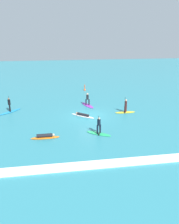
# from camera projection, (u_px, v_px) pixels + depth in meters

# --- Properties ---
(ground_plane) EXTENTS (120.00, 120.00, 0.00)m
(ground_plane) POSITION_uv_depth(u_px,v_px,m) (90.00, 116.00, 25.91)
(ground_plane) COLOR teal
(ground_plane) RESTS_ON ground
(surfer_on_purple_board) EXTENTS (1.76, 2.99, 1.77)m
(surfer_on_purple_board) POSITION_uv_depth(u_px,v_px,m) (88.00, 103.00, 29.52)
(surfer_on_purple_board) COLOR purple
(surfer_on_purple_board) RESTS_ON ground_plane
(surfer_on_white_board) EXTENTS (2.81, 2.45, 0.37)m
(surfer_on_white_board) POSITION_uv_depth(u_px,v_px,m) (83.00, 115.00, 25.78)
(surfer_on_white_board) COLOR white
(surfer_on_white_board) RESTS_ON ground_plane
(surfer_on_blue_board) EXTENTS (2.57, 2.66, 2.04)m
(surfer_on_blue_board) POSITION_uv_depth(u_px,v_px,m) (10.00, 109.00, 27.04)
(surfer_on_blue_board) COLOR #1E8CD1
(surfer_on_blue_board) RESTS_ON ground_plane
(surfer_on_green_board) EXTENTS (2.51, 2.00, 2.11)m
(surfer_on_green_board) POSITION_uv_depth(u_px,v_px,m) (99.00, 130.00, 21.05)
(surfer_on_green_board) COLOR #23B266
(surfer_on_green_board) RESTS_ON ground_plane
(surfer_on_yellow_board) EXTENTS (2.56, 0.73, 2.05)m
(surfer_on_yellow_board) POSITION_uv_depth(u_px,v_px,m) (125.00, 109.00, 26.83)
(surfer_on_yellow_board) COLOR yellow
(surfer_on_yellow_board) RESTS_ON ground_plane
(surfer_on_orange_board) EXTENTS (2.68, 0.63, 0.45)m
(surfer_on_orange_board) POSITION_uv_depth(u_px,v_px,m) (45.00, 137.00, 20.31)
(surfer_on_orange_board) COLOR orange
(surfer_on_orange_board) RESTS_ON ground_plane
(marker_buoy) EXTENTS (0.36, 0.36, 1.11)m
(marker_buoy) POSITION_uv_depth(u_px,v_px,m) (85.00, 89.00, 37.59)
(marker_buoy) COLOR #E55119
(marker_buoy) RESTS_ON ground_plane
(wave_crest) EXTENTS (21.53, 0.90, 0.18)m
(wave_crest) POSITION_uv_depth(u_px,v_px,m) (110.00, 163.00, 16.22)
(wave_crest) COLOR white
(wave_crest) RESTS_ON ground_plane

